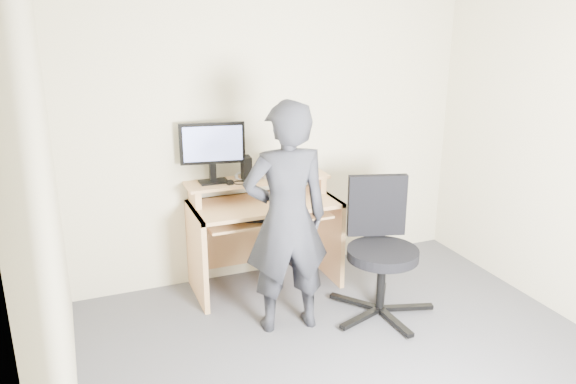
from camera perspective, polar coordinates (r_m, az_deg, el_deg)
ground at (r=3.82m, az=8.41°, el=-18.07°), size 3.50×3.50×0.00m
back_wall at (r=4.79m, az=-1.43°, el=6.02°), size 3.50×0.02×2.50m
desk at (r=4.72m, az=-2.70°, el=-3.07°), size 1.20×0.60×0.91m
monitor at (r=4.51m, az=-7.69°, el=4.54°), size 0.52×0.15×0.49m
external_drive at (r=4.60m, az=-4.25°, el=2.42°), size 0.08×0.14×0.20m
travel_mug at (r=4.66m, az=-2.31°, el=2.50°), size 0.10×0.10×0.18m
smartphone at (r=4.68m, az=-0.74°, el=1.53°), size 0.07×0.13×0.01m
charger at (r=4.51m, az=-5.91°, el=0.96°), size 0.05×0.05×0.03m
headphones at (r=4.70m, az=-4.45°, el=1.57°), size 0.17×0.17×0.06m
keyboard at (r=4.49m, az=-3.41°, el=-2.56°), size 0.49×0.33×0.03m
mouse at (r=4.56m, az=0.77°, el=-0.83°), size 0.11×0.09×0.04m
office_chair at (r=4.33m, az=9.36°, el=-5.13°), size 0.81×0.78×1.02m
person at (r=3.94m, az=-0.15°, el=-2.77°), size 0.65×0.46×1.69m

